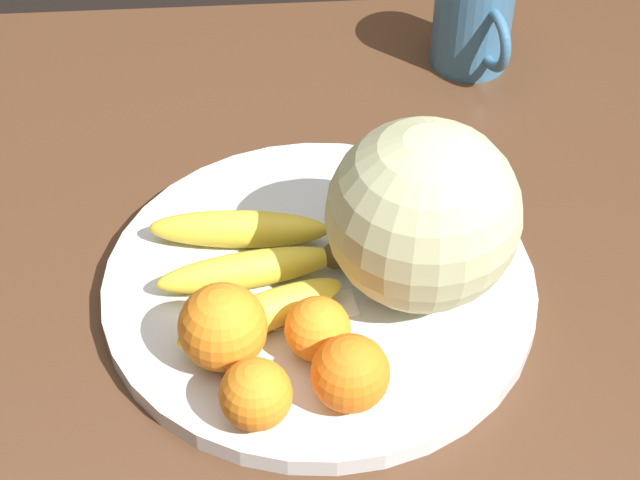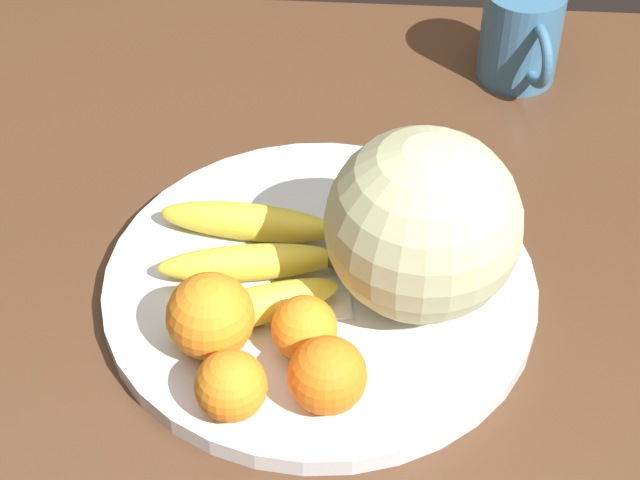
% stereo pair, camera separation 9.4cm
% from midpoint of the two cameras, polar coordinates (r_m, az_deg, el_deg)
% --- Properties ---
extents(kitchen_table, '(1.60, 1.10, 0.71)m').
position_cam_midpoint_polar(kitchen_table, '(1.01, -5.16, -8.03)').
color(kitchen_table, '#4C301E').
rests_on(kitchen_table, ground_plane).
extents(fruit_bowl, '(0.40, 0.40, 0.02)m').
position_cam_midpoint_polar(fruit_bowl, '(0.98, -2.74, -2.58)').
color(fruit_bowl, silver).
rests_on(fruit_bowl, kitchen_table).
extents(melon, '(0.17, 0.17, 0.17)m').
position_cam_midpoint_polar(melon, '(0.91, 2.65, 1.20)').
color(melon, '#B2B789').
rests_on(melon, fruit_bowl).
extents(banana_bunch, '(0.19, 0.18, 0.04)m').
position_cam_midpoint_polar(banana_bunch, '(0.96, -6.47, -1.60)').
color(banana_bunch, '#473819').
rests_on(banana_bunch, fruit_bowl).
extents(orange_front_left, '(0.06, 0.06, 0.06)m').
position_cam_midpoint_polar(orange_front_left, '(0.85, -6.57, -8.35)').
color(orange_front_left, orange).
rests_on(orange_front_left, fruit_bowl).
extents(orange_front_right, '(0.07, 0.07, 0.07)m').
position_cam_midpoint_polar(orange_front_right, '(0.89, -8.18, -4.78)').
color(orange_front_right, orange).
rests_on(orange_front_right, fruit_bowl).
extents(orange_mid_center, '(0.06, 0.06, 0.06)m').
position_cam_midpoint_polar(orange_mid_center, '(0.86, -1.47, -7.29)').
color(orange_mid_center, orange).
rests_on(orange_mid_center, fruit_bowl).
extents(orange_back_left, '(0.06, 0.06, 0.06)m').
position_cam_midpoint_polar(orange_back_left, '(0.90, -3.09, -4.92)').
color(orange_back_left, orange).
rests_on(orange_back_left, fruit_bowl).
extents(produce_tag, '(0.08, 0.04, 0.00)m').
position_cam_midpoint_polar(produce_tag, '(0.95, -3.19, -3.88)').
color(produce_tag, white).
rests_on(produce_tag, fruit_bowl).
extents(ceramic_mug, '(0.09, 0.13, 0.11)m').
position_cam_midpoint_polar(ceramic_mug, '(1.24, 6.07, 11.41)').
color(ceramic_mug, '#386689').
rests_on(ceramic_mug, kitchen_table).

